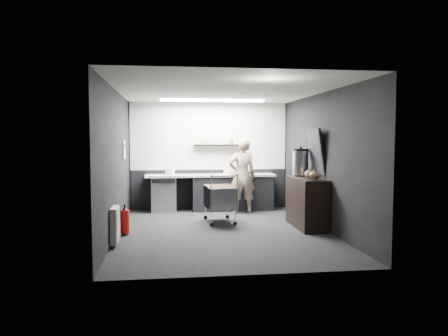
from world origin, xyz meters
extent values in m
plane|color=black|center=(0.00, 0.00, 0.00)|extent=(5.50, 5.50, 0.00)
plane|color=silver|center=(0.00, 0.00, 2.70)|extent=(5.50, 5.50, 0.00)
plane|color=black|center=(0.00, 2.75, 1.35)|extent=(5.50, 0.00, 5.50)
plane|color=black|center=(0.00, -2.75, 1.35)|extent=(5.50, 0.00, 5.50)
plane|color=black|center=(-2.00, 0.00, 1.35)|extent=(0.00, 5.50, 5.50)
plane|color=black|center=(2.00, 0.00, 1.35)|extent=(0.00, 5.50, 5.50)
cube|color=beige|center=(0.00, 2.73, 1.85)|extent=(3.95, 0.02, 1.70)
cube|color=black|center=(0.00, 2.73, 0.50)|extent=(3.95, 0.02, 1.00)
cube|color=black|center=(0.20, 2.62, 1.62)|extent=(1.20, 0.22, 0.04)
cylinder|color=silver|center=(1.40, 2.72, 2.15)|extent=(0.20, 0.03, 0.20)
cube|color=white|center=(-1.98, 1.30, 1.55)|extent=(0.02, 0.30, 0.40)
cube|color=red|center=(-1.98, 1.30, 1.62)|extent=(0.02, 0.22, 0.10)
cube|color=silver|center=(-1.94, -0.90, 0.35)|extent=(0.10, 0.50, 0.60)
cube|color=white|center=(0.00, 1.85, 2.67)|extent=(2.40, 0.20, 0.04)
cube|color=black|center=(0.55, 2.42, 0.42)|extent=(2.00, 0.56, 0.85)
cube|color=#ADACA8|center=(0.00, 2.42, 0.88)|extent=(3.20, 0.60, 0.05)
cube|color=#9EA0A5|center=(-1.15, 2.42, 0.42)|extent=(0.60, 0.58, 0.85)
cube|color=black|center=(-1.15, 2.12, 0.78)|extent=(0.56, 0.02, 0.10)
imported|color=beige|center=(0.72, 1.97, 0.90)|extent=(0.69, 0.48, 1.81)
cube|color=silver|center=(0.05, 0.85, 0.32)|extent=(0.63, 0.92, 0.02)
cube|color=silver|center=(-0.23, 0.85, 0.55)|extent=(0.08, 0.88, 0.47)
cube|color=silver|center=(0.32, 0.85, 0.55)|extent=(0.08, 0.88, 0.47)
cube|color=silver|center=(0.05, 0.42, 0.55)|extent=(0.57, 0.06, 0.47)
cube|color=silver|center=(0.05, 1.29, 0.55)|extent=(0.57, 0.06, 0.47)
cylinder|color=silver|center=(-0.20, 0.45, 0.18)|extent=(0.02, 0.02, 0.31)
cylinder|color=silver|center=(0.29, 0.45, 0.18)|extent=(0.02, 0.02, 0.31)
cylinder|color=silver|center=(-0.20, 1.26, 0.18)|extent=(0.02, 0.02, 0.31)
cylinder|color=silver|center=(0.29, 1.26, 0.18)|extent=(0.02, 0.02, 0.31)
cylinder|color=#23813C|center=(0.05, 0.36, 1.04)|extent=(0.57, 0.07, 0.03)
cube|color=brown|center=(-0.08, 0.96, 0.53)|extent=(0.27, 0.33, 0.40)
cube|color=brown|center=(0.19, 0.73, 0.51)|extent=(0.25, 0.31, 0.35)
cylinder|color=black|center=(-0.20, 0.45, 0.04)|extent=(0.09, 0.04, 0.08)
cylinder|color=black|center=(-0.20, 1.26, 0.04)|extent=(0.09, 0.04, 0.08)
cylinder|color=black|center=(0.29, 0.45, 0.04)|extent=(0.09, 0.04, 0.08)
cylinder|color=black|center=(0.29, 1.26, 0.04)|extent=(0.09, 0.04, 0.08)
cube|color=black|center=(1.73, 0.15, 0.50)|extent=(0.50, 1.33, 1.00)
cylinder|color=silver|center=(1.73, 0.59, 1.28)|extent=(0.33, 0.33, 0.51)
cylinder|color=black|center=(1.73, 0.59, 1.56)|extent=(0.33, 0.33, 0.04)
sphere|color=black|center=(1.73, 0.59, 1.60)|extent=(0.06, 0.06, 0.06)
ellipsoid|color=brown|center=(1.73, -0.02, 1.09)|extent=(0.20, 0.20, 0.16)
ellipsoid|color=brown|center=(1.73, -0.30, 1.09)|extent=(0.20, 0.20, 0.16)
cube|color=black|center=(1.94, 0.20, 1.50)|extent=(0.22, 0.78, 0.99)
cube|color=black|center=(1.92, 0.20, 1.50)|extent=(0.16, 0.67, 0.86)
cylinder|color=#B8100C|center=(-1.85, -0.12, 0.25)|extent=(0.17, 0.17, 0.44)
cone|color=black|center=(-1.85, -0.12, 0.50)|extent=(0.11, 0.11, 0.07)
cylinder|color=black|center=(-1.85, -0.12, 0.54)|extent=(0.03, 0.03, 0.07)
cube|color=#A68259|center=(0.73, 2.37, 0.95)|extent=(0.58, 0.48, 0.10)
cylinder|color=silver|center=(0.43, 2.42, 1.00)|extent=(0.21, 0.21, 0.21)
cube|color=silver|center=(-1.00, 2.37, 0.98)|extent=(0.22, 0.20, 0.16)
camera|label=1|loc=(-1.05, -8.31, 1.81)|focal=35.00mm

